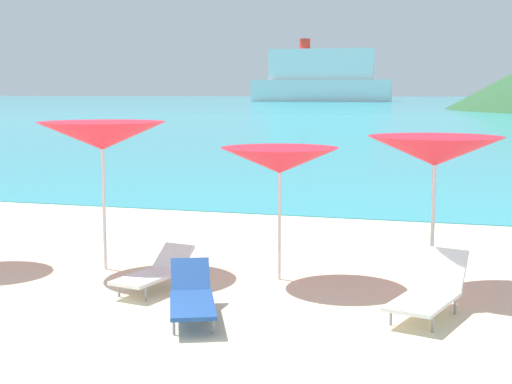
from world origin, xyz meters
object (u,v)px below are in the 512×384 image
at_px(lounge_chair_4, 192,296).
at_px(lounge_chair_7, 429,291).
at_px(umbrella_5, 435,151).
at_px(lounge_chair_8, 154,271).
at_px(umbrella_3, 102,136).
at_px(cruise_ship, 321,78).
at_px(umbrella_4, 280,161).

relative_size(lounge_chair_4, lounge_chair_7, 1.06).
xyz_separation_m(lounge_chair_4, lounge_chair_7, (2.87, 0.97, 0.03)).
relative_size(umbrella_5, lounge_chair_8, 1.46).
bearing_deg(umbrella_5, lounge_chair_4, -137.88).
bearing_deg(umbrella_3, lounge_chair_4, -41.94).
xyz_separation_m(umbrella_3, lounge_chair_4, (2.33, -2.09, -1.86)).
distance_m(umbrella_3, lounge_chair_8, 2.49).
distance_m(lounge_chair_4, lounge_chair_7, 3.03).
height_order(lounge_chair_8, cruise_ship, cruise_ship).
bearing_deg(cruise_ship, lounge_chair_7, -80.96).
height_order(umbrella_4, lounge_chair_4, umbrella_4).
bearing_deg(umbrella_4, lounge_chair_7, -28.74).
bearing_deg(lounge_chair_8, umbrella_4, 46.90).
bearing_deg(lounge_chair_7, lounge_chair_8, -166.75).
height_order(umbrella_5, lounge_chair_7, umbrella_5).
xyz_separation_m(lounge_chair_7, lounge_chair_8, (-3.89, 0.14, -0.04)).
xyz_separation_m(umbrella_4, lounge_chair_7, (2.33, -1.28, -1.50)).
height_order(umbrella_5, cruise_ship, cruise_ship).
xyz_separation_m(umbrella_5, lounge_chair_8, (-3.81, -1.42, -1.72)).
distance_m(umbrella_3, cruise_ship, 210.16).
distance_m(umbrella_5, lounge_chair_8, 4.42).
relative_size(lounge_chair_4, cruise_ship, 0.04).
bearing_deg(lounge_chair_7, umbrella_5, 107.99).
height_order(lounge_chair_7, cruise_ship, cruise_ship).
height_order(lounge_chair_4, lounge_chair_7, lounge_chair_7).
relative_size(umbrella_5, lounge_chair_7, 1.33).
relative_size(umbrella_4, lounge_chair_4, 1.14).
xyz_separation_m(umbrella_4, lounge_chair_8, (-1.56, -1.14, -1.55)).
height_order(lounge_chair_4, lounge_chair_8, lounge_chair_4).
height_order(umbrella_5, lounge_chair_4, umbrella_5).
relative_size(umbrella_3, cruise_ship, 0.06).
xyz_separation_m(umbrella_4, lounge_chair_4, (-0.54, -2.25, -1.53)).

